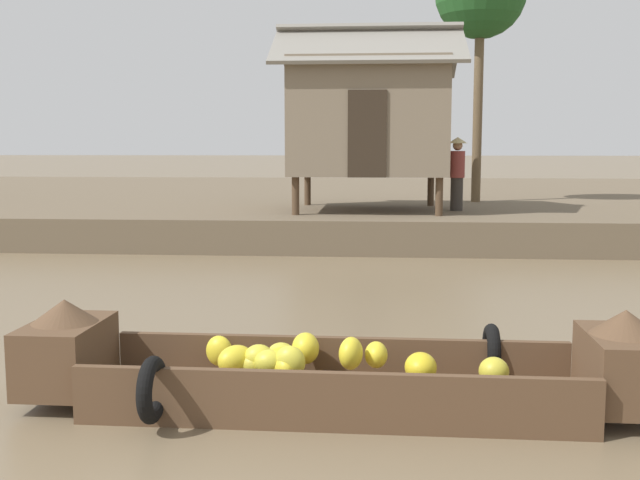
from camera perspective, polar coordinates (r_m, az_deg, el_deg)
name	(u,v)px	position (r m, az deg, el deg)	size (l,w,h in m)	color
ground_plane	(313,287)	(11.91, -0.52, -3.49)	(300.00, 300.00, 0.00)	#726047
riverbank_strip	(348,202)	(24.95, 2.13, 2.87)	(160.00, 20.00, 0.70)	brown
banana_boat	(332,372)	(6.47, 0.92, -9.80)	(5.24, 1.80, 0.88)	brown
stilt_house_mid_left	(368,115)	(17.56, 3.63, 9.26)	(4.14, 3.60, 4.16)	#4C3826
vendor_person	(457,170)	(17.59, 10.18, 5.16)	(0.44, 0.44, 1.66)	#332D28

